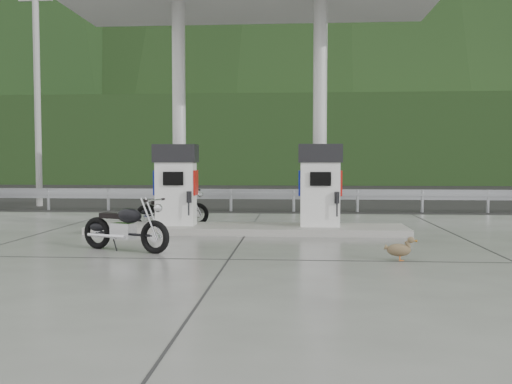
# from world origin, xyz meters

# --- Properties ---
(ground) EXTENTS (160.00, 160.00, 0.00)m
(ground) POSITION_xyz_m (0.00, 0.00, 0.00)
(ground) COLOR black
(ground) RESTS_ON ground
(forecourt_apron) EXTENTS (18.00, 14.00, 0.02)m
(forecourt_apron) POSITION_xyz_m (0.00, 0.00, 0.01)
(forecourt_apron) COLOR slate
(forecourt_apron) RESTS_ON ground
(pump_island) EXTENTS (7.00, 1.40, 0.15)m
(pump_island) POSITION_xyz_m (0.00, 2.50, 0.10)
(pump_island) COLOR gray
(pump_island) RESTS_ON forecourt_apron
(gas_pump_left) EXTENTS (0.95, 0.55, 1.80)m
(gas_pump_left) POSITION_xyz_m (-1.60, 2.50, 1.07)
(gas_pump_left) COLOR white
(gas_pump_left) RESTS_ON pump_island
(gas_pump_right) EXTENTS (0.95, 0.55, 1.80)m
(gas_pump_right) POSITION_xyz_m (1.60, 2.50, 1.07)
(gas_pump_right) COLOR white
(gas_pump_right) RESTS_ON pump_island
(canopy_column_left) EXTENTS (0.30, 0.30, 5.00)m
(canopy_column_left) POSITION_xyz_m (-1.60, 2.90, 2.67)
(canopy_column_left) COLOR silver
(canopy_column_left) RESTS_ON pump_island
(canopy_column_right) EXTENTS (0.30, 0.30, 5.00)m
(canopy_column_right) POSITION_xyz_m (1.60, 2.90, 2.67)
(canopy_column_right) COLOR silver
(canopy_column_right) RESTS_ON pump_island
(guardrail) EXTENTS (26.00, 0.16, 1.42)m
(guardrail) POSITION_xyz_m (0.00, 8.00, 0.71)
(guardrail) COLOR #999CA1
(guardrail) RESTS_ON ground
(road) EXTENTS (60.00, 7.00, 0.01)m
(road) POSITION_xyz_m (0.00, 11.50, 0.00)
(road) COLOR black
(road) RESTS_ON ground
(utility_pole_a) EXTENTS (0.22, 0.22, 8.00)m
(utility_pole_a) POSITION_xyz_m (-8.00, 9.50, 4.00)
(utility_pole_a) COLOR #9C9B96
(utility_pole_a) RESTS_ON ground
(utility_pole_b) EXTENTS (0.22, 0.22, 8.00)m
(utility_pole_b) POSITION_xyz_m (2.00, 9.50, 4.00)
(utility_pole_b) COLOR #9C9B96
(utility_pole_b) RESTS_ON ground
(tree_band) EXTENTS (80.00, 6.00, 6.00)m
(tree_band) POSITION_xyz_m (0.00, 30.00, 3.00)
(tree_band) COLOR black
(tree_band) RESTS_ON ground
(forested_hills) EXTENTS (100.00, 40.00, 140.00)m
(forested_hills) POSITION_xyz_m (0.00, 60.00, 0.00)
(forested_hills) COLOR black
(forested_hills) RESTS_ON ground
(motorcycle_left) EXTENTS (1.81, 1.16, 0.82)m
(motorcycle_left) POSITION_xyz_m (-1.92, -0.26, 0.43)
(motorcycle_left) COLOR black
(motorcycle_left) RESTS_ON forecourt_apron
(motorcycle_right) EXTENTS (1.74, 1.13, 0.79)m
(motorcycle_right) POSITION_xyz_m (-1.90, 3.52, 0.42)
(motorcycle_right) COLOR black
(motorcycle_right) RESTS_ON forecourt_apron
(duck) EXTENTS (0.48, 0.19, 0.33)m
(duck) POSITION_xyz_m (2.71, -0.92, 0.19)
(duck) COLOR brown
(duck) RESTS_ON forecourt_apron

